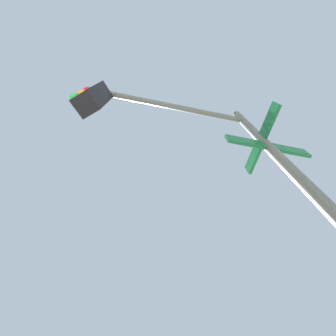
{
  "coord_description": "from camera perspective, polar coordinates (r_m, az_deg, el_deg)",
  "views": [
    {
      "loc": [
        -6.59,
        -5.09,
        1.5
      ],
      "look_at": [
        -5.76,
        -6.63,
        4.63
      ],
      "focal_mm": 23.69,
      "sensor_mm": 36.0,
      "label": 1
    }
  ],
  "objects": [
    {
      "name": "traffic_signal_near",
      "position": [
        2.62,
        4.33,
        8.52
      ],
      "size": [
        2.47,
        2.1,
        5.58
      ],
      "color": "#474C47",
      "rests_on": "ground_plane"
    }
  ]
}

